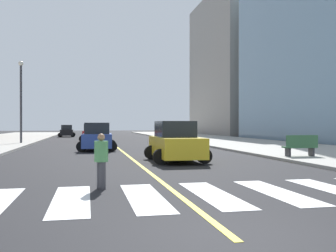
% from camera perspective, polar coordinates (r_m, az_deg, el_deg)
% --- Properties ---
extents(ground_plane, '(220.00, 220.00, 0.00)m').
position_cam_1_polar(ground_plane, '(6.36, 10.47, -16.59)').
color(ground_plane, black).
extents(sidewalk_kerb_east, '(10.00, 120.00, 0.15)m').
position_cam_1_polar(sidewalk_kerb_east, '(29.51, 17.71, -3.19)').
color(sidewalk_kerb_east, '#9E9B93').
rests_on(sidewalk_kerb_east, ground).
extents(crosswalk_paint, '(13.50, 4.00, 0.01)m').
position_cam_1_polar(crosswalk_paint, '(10.08, 1.68, -10.25)').
color(crosswalk_paint, silver).
rests_on(crosswalk_paint, ground).
extents(lane_divider_paint, '(0.16, 80.00, 0.01)m').
position_cam_1_polar(lane_divider_paint, '(45.73, -8.90, -2.05)').
color(lane_divider_paint, yellow).
rests_on(lane_divider_paint, ground).
extents(parking_garage_concrete, '(18.00, 24.00, 25.50)m').
position_cam_1_polar(parking_garage_concrete, '(75.39, 12.31, 8.57)').
color(parking_garage_concrete, '#9E9B93').
rests_on(parking_garage_concrete, ground).
extents(car_red_nearest, '(2.65, 4.21, 1.87)m').
position_cam_1_polar(car_red_nearest, '(41.81, -11.20, -1.07)').
color(car_red_nearest, red).
rests_on(car_red_nearest, ground).
extents(car_green_second, '(2.46, 3.85, 1.69)m').
position_cam_1_polar(car_green_second, '(33.09, 1.58, -1.56)').
color(car_green_second, '#236B42').
rests_on(car_green_second, ground).
extents(car_black_third, '(2.49, 3.95, 1.75)m').
position_cam_1_polar(car_black_third, '(58.29, -14.72, -0.76)').
color(car_black_third, black).
rests_on(car_black_third, ground).
extents(car_blue_fourth, '(2.84, 4.44, 1.95)m').
position_cam_1_polar(car_blue_fourth, '(27.53, -10.41, -1.68)').
color(car_blue_fourth, '#2D479E').
rests_on(car_blue_fourth, ground).
extents(car_yellow_fifth, '(2.80, 4.48, 2.00)m').
position_cam_1_polar(car_yellow_fifth, '(19.15, 1.16, -2.46)').
color(car_yellow_fifth, gold).
rests_on(car_yellow_fifth, ground).
extents(park_bench, '(1.81, 0.61, 1.12)m').
position_cam_1_polar(park_bench, '(21.57, 18.99, -2.82)').
color(park_bench, '#33603D').
rests_on(park_bench, sidewalk_kerb_east).
extents(pedestrian_crossing, '(0.39, 0.39, 1.58)m').
position_cam_1_polar(pedestrian_crossing, '(11.15, -9.84, -4.75)').
color(pedestrian_crossing, '#38383D').
rests_on(pedestrian_crossing, ground).
extents(street_lamp, '(0.44, 0.44, 7.49)m').
position_cam_1_polar(street_lamp, '(37.86, -20.90, 4.36)').
color(street_lamp, '#38383D').
rests_on(street_lamp, sidewalk_kerb_west).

